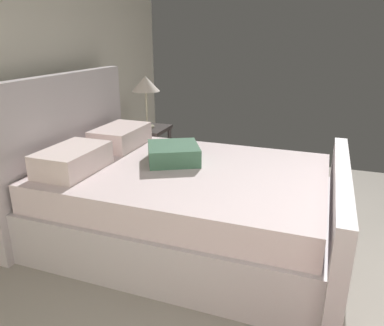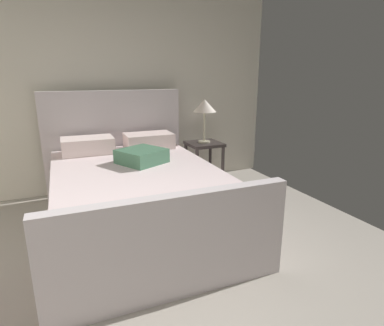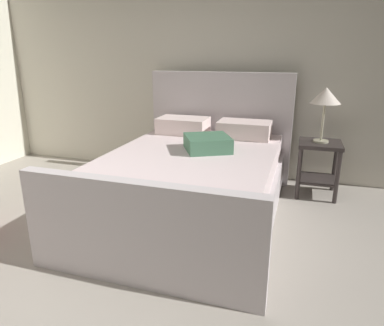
{
  "view_description": "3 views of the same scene",
  "coord_description": "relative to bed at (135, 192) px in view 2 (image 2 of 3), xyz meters",
  "views": [
    {
      "loc": [
        -2.11,
        0.62,
        1.61
      ],
      "look_at": [
        0.46,
        1.51,
        0.65
      ],
      "focal_mm": 34.4,
      "sensor_mm": 36.0,
      "label": 1
    },
    {
      "loc": [
        -0.23,
        -1.36,
        1.48
      ],
      "look_at": [
        0.92,
        1.33,
        0.67
      ],
      "focal_mm": 29.82,
      "sensor_mm": 36.0,
      "label": 2
    },
    {
      "loc": [
        1.33,
        -1.4,
        1.5
      ],
      "look_at": [
        0.48,
        1.38,
        0.58
      ],
      "focal_mm": 32.58,
      "sensor_mm": 36.0,
      "label": 3
    }
  ],
  "objects": [
    {
      "name": "nightstand_right",
      "position": [
        1.16,
        0.84,
        0.05
      ],
      "size": [
        0.44,
        0.44,
        0.6
      ],
      "color": "#302A28",
      "rests_on": "ground"
    },
    {
      "name": "table_lamp_right",
      "position": [
        1.16,
        0.84,
        0.72
      ],
      "size": [
        0.31,
        0.31,
        0.57
      ],
      "color": "#B7B293",
      "rests_on": "nightstand_right"
    },
    {
      "name": "bed",
      "position": [
        0.0,
        0.0,
        0.0
      ],
      "size": [
        1.72,
        2.36,
        1.3
      ],
      "color": "silver",
      "rests_on": "ground"
    },
    {
      "name": "wall_back",
      "position": [
        -0.42,
        1.31,
        1.02
      ],
      "size": [
        5.37,
        0.12,
        2.76
      ],
      "primitive_type": "cube",
      "color": "beige",
      "rests_on": "ground"
    }
  ]
}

